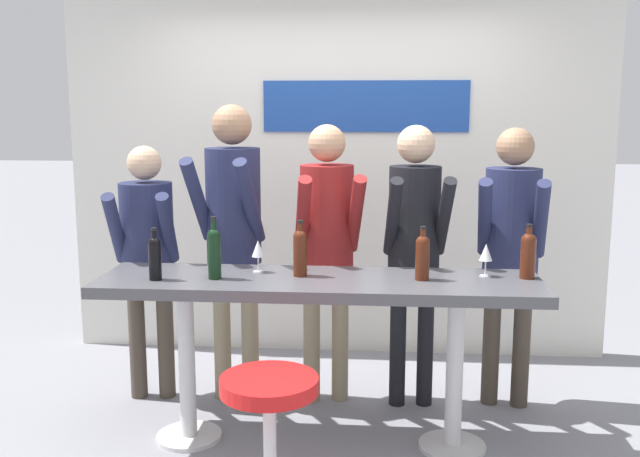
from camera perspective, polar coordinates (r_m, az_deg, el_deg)
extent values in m
plane|color=gray|center=(4.07, -0.11, -16.77)|extent=(40.00, 40.00, 0.00)
cube|color=silver|center=(5.22, 1.32, 4.46)|extent=(3.93, 0.10, 2.68)
cube|color=#1E479E|center=(5.13, 3.66, 9.73)|extent=(1.46, 0.02, 0.36)
cube|color=#4C4C51|center=(3.76, -0.11, -4.44)|extent=(2.33, 0.59, 0.06)
cylinder|color=silver|center=(4.01, -10.62, -10.26)|extent=(0.09, 0.09, 0.87)
cylinder|color=silver|center=(4.18, -10.42, -16.01)|extent=(0.36, 0.36, 0.02)
cylinder|color=silver|center=(3.90, 10.72, -10.85)|extent=(0.09, 0.09, 0.87)
cylinder|color=silver|center=(4.08, 10.52, -16.72)|extent=(0.36, 0.36, 0.02)
cylinder|color=silver|center=(3.38, -4.03, -16.89)|extent=(0.06, 0.06, 0.56)
cylinder|color=red|center=(3.26, -4.09, -12.38)|extent=(0.44, 0.44, 0.07)
cylinder|color=#473D33|center=(4.66, -14.41, -8.54)|extent=(0.10, 0.10, 0.76)
cylinder|color=#473D33|center=(4.63, -12.25, -8.59)|extent=(0.10, 0.10, 0.76)
cylinder|color=#23284C|center=(4.48, -13.67, -0.25)|extent=(0.36, 0.36, 0.60)
sphere|color=#D6AD89|center=(4.43, -13.89, 5.12)|extent=(0.21, 0.21, 0.21)
cylinder|color=#23284C|center=(4.36, -16.04, -0.03)|extent=(0.12, 0.36, 0.46)
cylinder|color=#23284C|center=(4.30, -12.09, 0.00)|extent=(0.12, 0.36, 0.46)
cylinder|color=gray|center=(4.53, -7.83, -8.06)|extent=(0.11, 0.11, 0.88)
cylinder|color=gray|center=(4.48, -5.62, -8.24)|extent=(0.11, 0.11, 0.88)
cylinder|color=#23284C|center=(4.33, -6.94, 1.82)|extent=(0.37, 0.37, 0.70)
sphere|color=#9E7556|center=(4.29, -7.07, 8.25)|extent=(0.24, 0.24, 0.24)
cylinder|color=#23284C|center=(4.22, -9.72, 2.23)|extent=(0.13, 0.41, 0.53)
cylinder|color=#23284C|center=(4.11, -5.64, 2.13)|extent=(0.13, 0.41, 0.53)
cylinder|color=gray|center=(4.45, -0.67, -8.67)|extent=(0.10, 0.10, 0.82)
cylinder|color=gray|center=(4.47, 1.62, -8.59)|extent=(0.10, 0.10, 0.82)
cylinder|color=maroon|center=(4.29, 0.49, 0.76)|extent=(0.38, 0.38, 0.65)
sphere|color=tan|center=(4.24, 0.50, 6.84)|extent=(0.22, 0.22, 0.22)
cylinder|color=maroon|center=(4.11, -1.38, 1.03)|extent=(0.15, 0.39, 0.50)
cylinder|color=maroon|center=(4.15, 2.85, 1.10)|extent=(0.15, 0.39, 0.50)
cylinder|color=black|center=(4.42, 6.25, -8.88)|extent=(0.10, 0.10, 0.82)
cylinder|color=black|center=(4.44, 8.43, -8.83)|extent=(0.10, 0.10, 0.82)
cylinder|color=black|center=(4.26, 7.55, 0.59)|extent=(0.33, 0.33, 0.65)
sphere|color=#D6AD89|center=(4.21, 7.69, 6.70)|extent=(0.22, 0.22, 0.22)
cylinder|color=black|center=(4.07, 5.86, 0.88)|extent=(0.11, 0.38, 0.50)
cylinder|color=black|center=(4.12, 9.89, 0.88)|extent=(0.11, 0.38, 0.50)
cylinder|color=#473D33|center=(4.54, 13.55, -8.63)|extent=(0.10, 0.10, 0.82)
cylinder|color=#473D33|center=(4.54, 15.82, -8.72)|extent=(0.10, 0.10, 0.82)
cylinder|color=#23284C|center=(4.37, 15.09, 0.45)|extent=(0.37, 0.37, 0.65)
sphere|color=#9E7556|center=(4.32, 15.36, 6.35)|extent=(0.22, 0.22, 0.22)
cylinder|color=#23284C|center=(4.21, 13.05, 0.83)|extent=(0.14, 0.39, 0.49)
cylinder|color=#23284C|center=(4.21, 17.24, 0.65)|extent=(0.14, 0.39, 0.49)
cylinder|color=#4C1E0F|center=(3.88, 16.29, -2.39)|extent=(0.08, 0.08, 0.20)
sphere|color=#4C1E0F|center=(3.86, 16.36, -0.92)|extent=(0.08, 0.08, 0.08)
cylinder|color=#4C1E0F|center=(3.86, 16.39, -0.40)|extent=(0.03, 0.03, 0.07)
cylinder|color=black|center=(3.85, 16.42, 0.23)|extent=(0.03, 0.03, 0.01)
cylinder|color=black|center=(3.79, -13.06, -2.60)|extent=(0.07, 0.07, 0.19)
sphere|color=black|center=(3.77, -13.11, -1.17)|extent=(0.07, 0.07, 0.07)
cylinder|color=black|center=(3.77, -13.13, -0.66)|extent=(0.03, 0.03, 0.07)
cylinder|color=black|center=(3.76, -13.16, -0.05)|extent=(0.03, 0.03, 0.01)
cylinder|color=black|center=(3.76, -8.44, -2.28)|extent=(0.07, 0.07, 0.23)
sphere|color=black|center=(3.73, -8.48, -0.54)|extent=(0.07, 0.07, 0.07)
cylinder|color=black|center=(3.73, -8.50, 0.07)|extent=(0.03, 0.03, 0.08)
cylinder|color=black|center=(3.72, -8.52, 0.82)|extent=(0.03, 0.03, 0.02)
cylinder|color=#4C1E0F|center=(3.73, 8.19, -2.60)|extent=(0.07, 0.07, 0.20)
sphere|color=#4C1E0F|center=(3.71, 8.22, -1.11)|extent=(0.07, 0.07, 0.07)
cylinder|color=#4C1E0F|center=(3.71, 8.24, -0.58)|extent=(0.03, 0.03, 0.07)
cylinder|color=black|center=(3.70, 8.25, 0.06)|extent=(0.03, 0.03, 0.01)
cylinder|color=#4C1E0F|center=(3.78, -1.59, -2.26)|extent=(0.07, 0.07, 0.21)
sphere|color=#4C1E0F|center=(3.76, -1.60, -0.69)|extent=(0.07, 0.07, 0.07)
cylinder|color=#4C1E0F|center=(3.75, -1.60, -0.13)|extent=(0.03, 0.03, 0.07)
cylinder|color=black|center=(3.74, -1.60, 0.55)|extent=(0.03, 0.03, 0.02)
cylinder|color=silver|center=(3.89, 13.07, -3.72)|extent=(0.06, 0.06, 0.01)
cylinder|color=silver|center=(3.88, 13.09, -3.09)|extent=(0.01, 0.01, 0.08)
cone|color=silver|center=(3.86, 13.14, -1.85)|extent=(0.07, 0.07, 0.09)
cylinder|color=silver|center=(3.90, -4.95, -3.46)|extent=(0.06, 0.06, 0.01)
cylinder|color=silver|center=(3.89, -4.96, -2.83)|extent=(0.01, 0.01, 0.08)
cone|color=silver|center=(3.87, -4.98, -1.60)|extent=(0.07, 0.07, 0.09)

